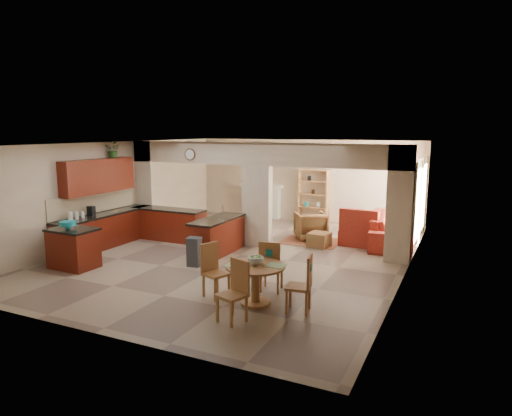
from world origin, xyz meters
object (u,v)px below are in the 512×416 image
at_px(kitchen_island, 74,248).
at_px(armchair, 311,226).
at_px(dining_table, 255,278).
at_px(sofa, 392,229).

height_order(kitchen_island, armchair, kitchen_island).
bearing_deg(dining_table, kitchen_island, 176.83).
bearing_deg(armchair, sofa, 158.88).
bearing_deg(sofa, armchair, 94.68).
xyz_separation_m(dining_table, armchair, (-0.68, 5.21, -0.10)).
bearing_deg(kitchen_island, dining_table, -1.79).
distance_m(kitchen_island, sofa, 8.27).
relative_size(kitchen_island, armchair, 1.24).
distance_m(kitchen_island, armchair, 6.39).
height_order(kitchen_island, dining_table, kitchen_island).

